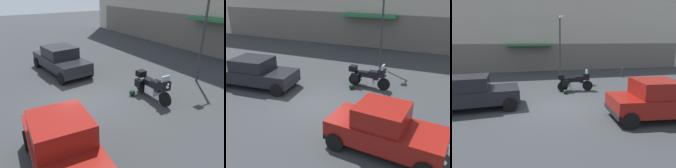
{
  "view_description": "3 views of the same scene",
  "coord_description": "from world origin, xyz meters",
  "views": [
    {
      "loc": [
        8.17,
        -3.71,
        4.64
      ],
      "look_at": [
        1.19,
        0.81,
        1.1
      ],
      "focal_mm": 35.79,
      "sensor_mm": 36.0,
      "label": 1
    },
    {
      "loc": [
        4.83,
        -9.33,
        5.3
      ],
      "look_at": [
        0.68,
        0.51,
        0.94
      ],
      "focal_mm": 40.72,
      "sensor_mm": 36.0,
      "label": 2
    },
    {
      "loc": [
        -1.75,
        -8.66,
        3.17
      ],
      "look_at": [
        0.33,
        0.91,
        0.94
      ],
      "focal_mm": 30.98,
      "sensor_mm": 36.0,
      "label": 3
    }
  ],
  "objects": [
    {
      "name": "ground_plane",
      "position": [
        0.0,
        0.0,
        0.0
      ],
      "size": [
        80.0,
        80.0,
        0.0
      ],
      "primitive_type": "plane",
      "color": "#2D3033"
    },
    {
      "name": "motorcycle",
      "position": [
        1.43,
        2.83,
        0.62
      ],
      "size": [
        2.26,
        0.78,
        1.36
      ],
      "rotation": [
        0.0,
        0.0,
        -0.05
      ],
      "color": "black",
      "rests_on": "ground"
    },
    {
      "name": "helmet",
      "position": [
        0.71,
        2.26,
        0.14
      ],
      "size": [
        0.28,
        0.28,
        0.28
      ],
      "primitive_type": "sphere",
      "color": "black",
      "rests_on": "ground"
    },
    {
      "name": "car_hatchback_near",
      "position": [
        3.47,
        -2.2,
        0.81
      ],
      "size": [
        3.99,
        2.15,
        1.64
      ],
      "rotation": [
        0.0,
        0.0,
        -0.11
      ],
      "color": "maroon",
      "rests_on": "ground"
    },
    {
      "name": "car_sedan_far",
      "position": [
        -4.24,
        0.68,
        0.78
      ],
      "size": [
        4.67,
        2.22,
        1.56
      ],
      "rotation": [
        0.0,
        0.0,
        3.22
      ],
      "color": "black",
      "rests_on": "ground"
    },
    {
      "name": "streetlamp_curbside",
      "position": [
        1.19,
        6.18,
        3.01
      ],
      "size": [
        0.28,
        0.94,
        4.97
      ],
      "color": "#2D2D33",
      "rests_on": "ground"
    }
  ]
}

